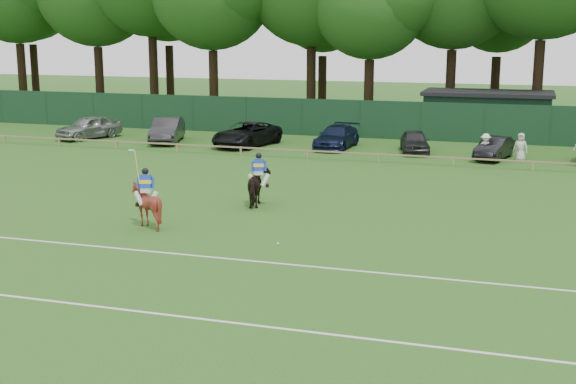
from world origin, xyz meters
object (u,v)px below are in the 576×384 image
at_px(utility_shed, 487,114).
at_px(sedan_navy, 337,137).
at_px(horse_dark, 259,186).
at_px(horse_chestnut, 147,205).
at_px(sedan_grey, 167,130).
at_px(estate_black, 494,148).
at_px(spectator_right, 521,147).
at_px(spectator_left, 485,147).
at_px(polo_ball, 278,244).
at_px(hatch_grey, 415,141).
at_px(sedan_silver, 89,127).
at_px(suv_black, 247,134).

bearing_deg(utility_shed, sedan_navy, -137.32).
xyz_separation_m(horse_dark, horse_chestnut, (-2.79, -4.49, 0.00)).
height_order(sedan_grey, estate_black, sedan_grey).
xyz_separation_m(sedan_navy, spectator_right, (10.72, -1.71, 0.11)).
distance_m(estate_black, utility_shed, 9.17).
height_order(estate_black, spectator_left, spectator_left).
relative_size(sedan_navy, polo_ball, 51.90).
distance_m(spectator_right, polo_ball, 20.98).
relative_size(hatch_grey, spectator_left, 2.57).
bearing_deg(utility_shed, spectator_left, -87.21).
xyz_separation_m(sedan_silver, spectator_left, (25.40, -1.05, -0.01)).
distance_m(horse_chestnut, polo_ball, 5.48).
bearing_deg(horse_chestnut, estate_black, -138.00).
distance_m(sedan_grey, utility_shed, 21.13).
bearing_deg(horse_chestnut, sedan_grey, -82.90).
bearing_deg(horse_dark, estate_black, -136.20).
height_order(horse_dark, polo_ball, horse_dark).
relative_size(horse_chestnut, suv_black, 0.31).
distance_m(horse_chestnut, spectator_left, 21.49).
xyz_separation_m(suv_black, sedan_navy, (5.49, 0.86, -0.05)).
bearing_deg(utility_shed, polo_ball, -100.20).
relative_size(hatch_grey, utility_shed, 0.46).
distance_m(spectator_left, utility_shed, 9.75).
bearing_deg(sedan_silver, suv_black, 22.76).
bearing_deg(spectator_right, horse_chestnut, -113.72).
distance_m(sedan_grey, estate_black, 20.21).
bearing_deg(spectator_right, sedan_navy, -178.20).
bearing_deg(sedan_grey, polo_ball, -71.93).
relative_size(sedan_grey, utility_shed, 0.56).
height_order(horse_dark, sedan_navy, horse_dark).
relative_size(sedan_silver, spectator_right, 2.84).
bearing_deg(polo_ball, suv_black, 113.00).
bearing_deg(estate_black, suv_black, -167.67).
xyz_separation_m(horse_chestnut, sedan_navy, (2.17, 20.40, -0.14)).
bearing_deg(horse_chestnut, spectator_right, -141.54).
bearing_deg(sedan_navy, suv_black, -167.74).
bearing_deg(sedan_silver, horse_chestnut, -31.17).
bearing_deg(suv_black, horse_dark, -55.43).
bearing_deg(sedan_grey, utility_shed, 7.57).
distance_m(sedan_silver, hatch_grey, 21.30).
relative_size(sedan_silver, sedan_grey, 0.95).
bearing_deg(hatch_grey, utility_shed, 53.29).
bearing_deg(polo_ball, horse_dark, 115.55).
height_order(suv_black, spectator_left, spectator_left).
relative_size(estate_black, spectator_left, 2.51).
height_order(horse_chestnut, sedan_navy, horse_chestnut).
bearing_deg(utility_shed, horse_chestnut, -110.60).
distance_m(horse_dark, horse_chestnut, 5.28).
xyz_separation_m(suv_black, spectator_right, (16.21, -0.86, 0.06)).
relative_size(sedan_navy, estate_black, 1.24).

